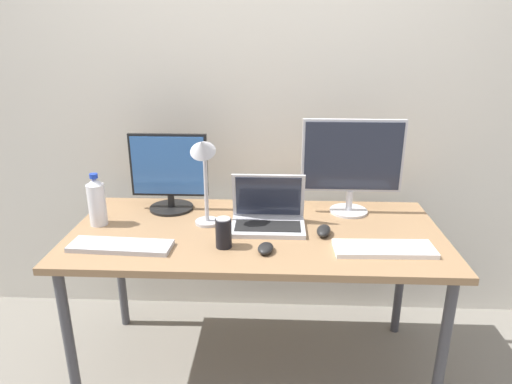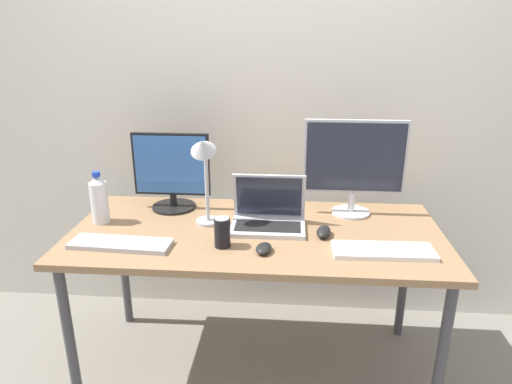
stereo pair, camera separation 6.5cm
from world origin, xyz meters
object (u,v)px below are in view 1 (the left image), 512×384
(mouse_by_keyboard, at_px, (324,231))
(soda_can_near_keyboard, at_px, (224,233))
(monitor_left, at_px, (169,173))
(keyboard_main, at_px, (384,249))
(desk_lamp, at_px, (203,165))
(work_desk, at_px, (256,243))
(keyboard_aux, at_px, (121,246))
(laptop_silver, at_px, (268,215))
(mouse_by_laptop, at_px, (266,248))
(water_bottle, at_px, (97,202))
(monitor_center, at_px, (352,162))

(mouse_by_keyboard, xyz_separation_m, soda_can_near_keyboard, (-0.42, -0.13, 0.04))
(monitor_left, distance_m, keyboard_main, 1.05)
(desk_lamp, bearing_deg, mouse_by_keyboard, -6.39)
(work_desk, relative_size, keyboard_aux, 3.94)
(laptop_silver, distance_m, mouse_by_keyboard, 0.26)
(keyboard_main, height_order, soda_can_near_keyboard, soda_can_near_keyboard)
(keyboard_aux, xyz_separation_m, mouse_by_laptop, (0.59, -0.01, 0.01))
(soda_can_near_keyboard, bearing_deg, water_bottle, 161.06)
(mouse_by_laptop, height_order, water_bottle, water_bottle)
(keyboard_aux, bearing_deg, monitor_center, 26.76)
(keyboard_main, bearing_deg, work_desk, 159.61)
(monitor_left, height_order, mouse_by_laptop, monitor_left)
(laptop_silver, bearing_deg, keyboard_main, -25.89)
(keyboard_main, height_order, mouse_by_keyboard, mouse_by_keyboard)
(laptop_silver, bearing_deg, mouse_by_keyboard, -19.12)
(laptop_silver, height_order, water_bottle, water_bottle)
(work_desk, bearing_deg, keyboard_main, -18.97)
(keyboard_aux, distance_m, mouse_by_keyboard, 0.85)
(monitor_center, height_order, water_bottle, monitor_center)
(monitor_center, distance_m, desk_lamp, 0.70)
(keyboard_aux, bearing_deg, keyboard_main, 4.15)
(laptop_silver, height_order, desk_lamp, desk_lamp)
(soda_can_near_keyboard, bearing_deg, keyboard_main, -0.95)
(monitor_center, bearing_deg, desk_lamp, -162.64)
(keyboard_aux, relative_size, soda_can_near_keyboard, 3.29)
(monitor_center, bearing_deg, work_desk, -152.29)
(soda_can_near_keyboard, height_order, desk_lamp, desk_lamp)
(mouse_by_keyboard, bearing_deg, monitor_left, 171.38)
(work_desk, bearing_deg, keyboard_aux, -159.71)
(water_bottle, height_order, soda_can_near_keyboard, water_bottle)
(monitor_center, bearing_deg, keyboard_main, -78.87)
(monitor_center, distance_m, keyboard_main, 0.48)
(water_bottle, bearing_deg, monitor_center, 9.62)
(mouse_by_keyboard, xyz_separation_m, desk_lamp, (-0.52, 0.06, 0.27))
(keyboard_aux, bearing_deg, mouse_by_keyboard, 14.18)
(mouse_by_laptop, bearing_deg, keyboard_aux, -171.40)
(keyboard_main, bearing_deg, keyboard_aux, 179.70)
(monitor_center, relative_size, mouse_by_keyboard, 4.29)
(laptop_silver, distance_m, desk_lamp, 0.37)
(monitor_center, bearing_deg, soda_can_near_keyboard, -144.69)
(work_desk, distance_m, monitor_left, 0.55)
(soda_can_near_keyboard, bearing_deg, mouse_by_laptop, -12.76)
(keyboard_main, bearing_deg, monitor_left, 154.99)
(laptop_silver, height_order, mouse_by_keyboard, laptop_silver)
(laptop_silver, bearing_deg, keyboard_aux, -157.23)
(keyboard_aux, relative_size, water_bottle, 1.72)
(keyboard_main, xyz_separation_m, desk_lamp, (-0.75, 0.20, 0.28))
(laptop_silver, xyz_separation_m, desk_lamp, (-0.28, -0.03, 0.24))
(mouse_by_keyboard, distance_m, mouse_by_laptop, 0.30)
(monitor_left, relative_size, soda_can_near_keyboard, 3.00)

